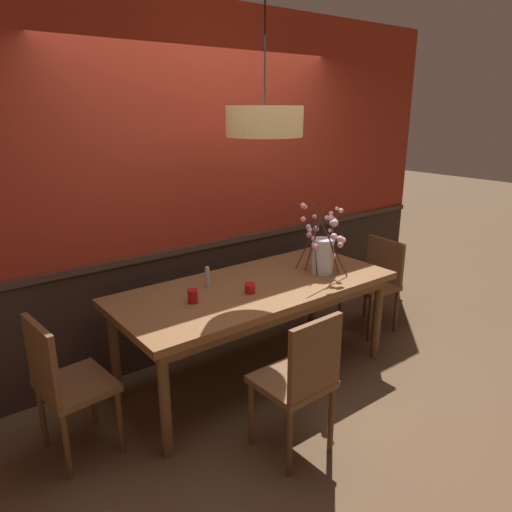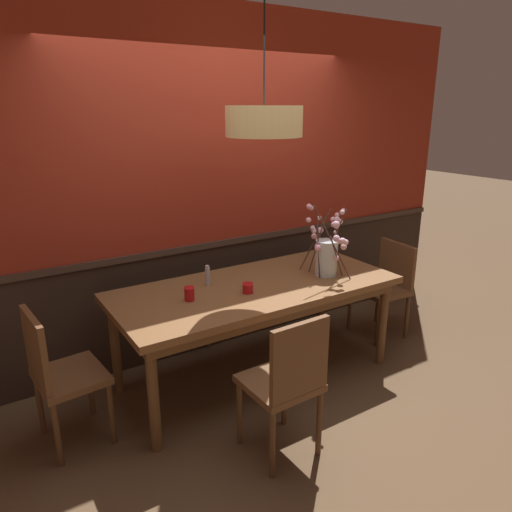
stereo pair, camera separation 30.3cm
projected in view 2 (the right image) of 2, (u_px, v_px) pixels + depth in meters
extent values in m
plane|color=brown|center=(256.00, 375.00, 3.83)|extent=(24.00, 24.00, 0.00)
cube|color=#2D2119|center=(213.00, 294.00, 4.26)|extent=(5.35, 0.12, 0.93)
cube|color=#3E2E24|center=(212.00, 242.00, 4.11)|extent=(5.35, 0.14, 0.05)
cube|color=maroon|center=(209.00, 130.00, 3.83)|extent=(5.35, 0.12, 1.92)
cube|color=brown|center=(256.00, 288.00, 3.60)|extent=(2.16, 0.95, 0.05)
cube|color=brown|center=(256.00, 296.00, 3.62)|extent=(2.05, 0.85, 0.08)
cylinder|color=brown|center=(154.00, 399.00, 2.90)|extent=(0.07, 0.07, 0.73)
cylinder|color=brown|center=(383.00, 323.00, 3.92)|extent=(0.07, 0.07, 0.73)
cylinder|color=brown|center=(115.00, 347.00, 3.52)|extent=(0.07, 0.07, 0.73)
cylinder|color=brown|center=(321.00, 293.00, 4.54)|extent=(0.07, 0.07, 0.73)
cube|color=brown|center=(181.00, 299.00, 4.20)|extent=(0.46, 0.44, 0.04)
cube|color=brown|center=(173.00, 268.00, 4.28)|extent=(0.41, 0.07, 0.42)
cylinder|color=brown|center=(208.00, 326.00, 4.20)|extent=(0.04, 0.04, 0.42)
cylinder|color=brown|center=(168.00, 335.00, 4.04)|extent=(0.04, 0.04, 0.42)
cylinder|color=brown|center=(195.00, 312.00, 4.49)|extent=(0.04, 0.04, 0.42)
cylinder|color=brown|center=(157.00, 320.00, 4.33)|extent=(0.04, 0.04, 0.42)
cube|color=brown|center=(234.00, 284.00, 4.51)|extent=(0.44, 0.42, 0.04)
cube|color=brown|center=(223.00, 256.00, 4.58)|extent=(0.40, 0.05, 0.41)
cylinder|color=brown|center=(260.00, 309.00, 4.54)|extent=(0.04, 0.04, 0.44)
cylinder|color=brown|center=(227.00, 318.00, 4.35)|extent=(0.04, 0.04, 0.44)
cylinder|color=brown|center=(240.00, 298.00, 4.81)|extent=(0.04, 0.04, 0.44)
cylinder|color=brown|center=(209.00, 306.00, 4.62)|extent=(0.04, 0.04, 0.44)
cube|color=brown|center=(380.00, 289.00, 4.41)|extent=(0.45, 0.48, 0.04)
cube|color=brown|center=(397.00, 263.00, 4.43)|extent=(0.07, 0.43, 0.40)
cylinder|color=brown|center=(378.00, 324.00, 4.24)|extent=(0.04, 0.04, 0.42)
cylinder|color=brown|center=(350.00, 309.00, 4.57)|extent=(0.04, 0.04, 0.42)
cylinder|color=brown|center=(407.00, 317.00, 4.40)|extent=(0.04, 0.04, 0.42)
cylinder|color=brown|center=(378.00, 302.00, 4.73)|extent=(0.04, 0.04, 0.42)
cube|color=brown|center=(71.00, 376.00, 2.97)|extent=(0.43, 0.47, 0.04)
cube|color=brown|center=(36.00, 350.00, 2.80)|extent=(0.07, 0.42, 0.44)
cylinder|color=brown|center=(90.00, 387.00, 3.28)|extent=(0.04, 0.04, 0.43)
cylinder|color=brown|center=(111.00, 414.00, 3.00)|extent=(0.04, 0.04, 0.43)
cylinder|color=brown|center=(40.00, 404.00, 3.09)|extent=(0.04, 0.04, 0.43)
cylinder|color=brown|center=(57.00, 435.00, 2.80)|extent=(0.04, 0.04, 0.43)
cube|color=brown|center=(279.00, 383.00, 2.87)|extent=(0.42, 0.42, 0.04)
cube|color=brown|center=(300.00, 360.00, 2.65)|extent=(0.39, 0.04, 0.45)
cylinder|color=brown|center=(239.00, 413.00, 2.99)|extent=(0.04, 0.04, 0.45)
cylinder|color=brown|center=(284.00, 395.00, 3.18)|extent=(0.04, 0.04, 0.45)
cylinder|color=brown|center=(272.00, 444.00, 2.71)|extent=(0.04, 0.04, 0.45)
cylinder|color=brown|center=(319.00, 423.00, 2.90)|extent=(0.04, 0.04, 0.45)
cylinder|color=silver|center=(326.00, 258.00, 3.76)|extent=(0.17, 0.17, 0.28)
cylinder|color=silver|center=(326.00, 271.00, 3.80)|extent=(0.15, 0.15, 0.06)
cylinder|color=#472D23|center=(318.00, 247.00, 3.70)|extent=(0.03, 0.09, 0.47)
sphere|color=#F8AAD2|center=(318.00, 248.00, 3.67)|extent=(0.05, 0.05, 0.05)
sphere|color=#F6BCCD|center=(318.00, 245.00, 3.73)|extent=(0.04, 0.04, 0.04)
sphere|color=#FDACBF|center=(317.00, 246.00, 3.72)|extent=(0.03, 0.03, 0.03)
cylinder|color=#472D23|center=(337.00, 257.00, 3.67)|extent=(0.19, 0.06, 0.36)
sphere|color=#F2A6BA|center=(336.00, 258.00, 3.68)|extent=(0.04, 0.04, 0.04)
sphere|color=beige|center=(344.00, 247.00, 3.64)|extent=(0.05, 0.05, 0.05)
sphere|color=#ECBBCA|center=(342.00, 241.00, 3.56)|extent=(0.05, 0.05, 0.05)
sphere|color=#FDAAC4|center=(346.00, 242.00, 3.57)|extent=(0.04, 0.04, 0.04)
cylinder|color=#472D23|center=(333.00, 239.00, 3.87)|extent=(0.10, 0.20, 0.51)
sphere|color=#FCB7C9|center=(333.00, 219.00, 3.89)|extent=(0.04, 0.04, 0.04)
sphere|color=silver|center=(337.00, 220.00, 3.86)|extent=(0.05, 0.05, 0.05)
sphere|color=beige|center=(335.00, 232.00, 3.84)|extent=(0.03, 0.03, 0.03)
sphere|color=#F2B3CB|center=(337.00, 215.00, 3.86)|extent=(0.04, 0.04, 0.04)
sphere|color=beige|center=(340.00, 222.00, 3.86)|extent=(0.04, 0.04, 0.04)
sphere|color=beige|center=(343.00, 210.00, 3.86)|extent=(0.03, 0.03, 0.03)
cylinder|color=#472D23|center=(333.00, 249.00, 3.78)|extent=(0.08, 0.05, 0.41)
sphere|color=#FEBBC8|center=(337.00, 242.00, 3.77)|extent=(0.05, 0.05, 0.05)
sphere|color=#F2BDC7|center=(331.00, 250.00, 3.77)|extent=(0.04, 0.04, 0.04)
sphere|color=#FDBCCA|center=(334.00, 247.00, 3.77)|extent=(0.04, 0.04, 0.04)
cylinder|color=#472D23|center=(333.00, 243.00, 3.59)|extent=(0.29, 0.14, 0.59)
sphere|color=beige|center=(342.00, 212.00, 3.41)|extent=(0.04, 0.04, 0.04)
sphere|color=#EDB4C9|center=(336.00, 226.00, 3.49)|extent=(0.04, 0.04, 0.04)
sphere|color=#E6ADCE|center=(336.00, 239.00, 3.58)|extent=(0.05, 0.05, 0.05)
sphere|color=#F6B8C2|center=(334.00, 225.00, 3.49)|extent=(0.04, 0.04, 0.04)
sphere|color=#EFB2D1|center=(336.00, 225.00, 3.45)|extent=(0.05, 0.05, 0.05)
cylinder|color=#472D23|center=(315.00, 239.00, 3.88)|extent=(0.27, 0.06, 0.50)
sphere|color=#FBBEC5|center=(319.00, 240.00, 3.89)|extent=(0.04, 0.04, 0.04)
sphere|color=#FDB2C3|center=(314.00, 236.00, 3.87)|extent=(0.05, 0.05, 0.05)
sphere|color=#FBA9CC|center=(309.00, 206.00, 3.92)|extent=(0.05, 0.05, 0.05)
sphere|color=#F9BEC9|center=(311.00, 208.00, 3.94)|extent=(0.04, 0.04, 0.04)
sphere|color=#F1B3D0|center=(309.00, 220.00, 3.88)|extent=(0.05, 0.05, 0.05)
cylinder|color=#472D23|center=(317.00, 243.00, 3.80)|extent=(0.12, 0.06, 0.47)
sphere|color=beige|center=(319.00, 218.00, 3.81)|extent=(0.04, 0.04, 0.04)
sphere|color=#EBB0CC|center=(321.00, 230.00, 3.80)|extent=(0.05, 0.05, 0.05)
sphere|color=beige|center=(318.00, 241.00, 3.81)|extent=(0.04, 0.04, 0.04)
sphere|color=#E9AFD1|center=(313.00, 228.00, 3.79)|extent=(0.04, 0.04, 0.04)
sphere|color=#F0BED1|center=(314.00, 231.00, 3.80)|extent=(0.04, 0.04, 0.04)
cylinder|color=red|center=(248.00, 288.00, 3.43)|extent=(0.08, 0.08, 0.07)
torus|color=red|center=(248.00, 284.00, 3.42)|extent=(0.08, 0.08, 0.01)
cylinder|color=silver|center=(248.00, 290.00, 3.43)|extent=(0.05, 0.05, 0.04)
cylinder|color=red|center=(189.00, 294.00, 3.29)|extent=(0.07, 0.07, 0.10)
torus|color=red|center=(189.00, 288.00, 3.28)|extent=(0.08, 0.08, 0.01)
cylinder|color=silver|center=(189.00, 296.00, 3.29)|extent=(0.05, 0.05, 0.05)
cylinder|color=#ADADB2|center=(208.00, 277.00, 3.56)|extent=(0.04, 0.04, 0.14)
cylinder|color=beige|center=(207.00, 267.00, 3.54)|extent=(0.03, 0.03, 0.02)
cylinder|color=tan|center=(264.00, 121.00, 3.20)|extent=(0.52, 0.52, 0.20)
sphere|color=#F9EAB7|center=(264.00, 126.00, 3.21)|extent=(0.14, 0.14, 0.14)
cylinder|color=black|center=(264.00, 42.00, 3.05)|extent=(0.01, 0.01, 0.77)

